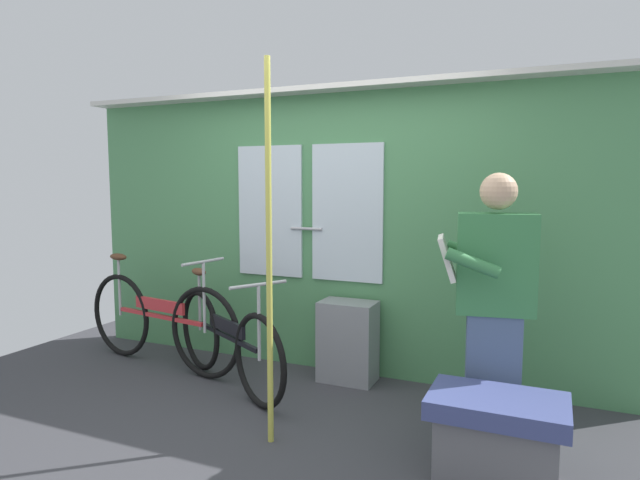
{
  "coord_description": "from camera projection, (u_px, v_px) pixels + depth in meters",
  "views": [
    {
      "loc": [
        1.68,
        -2.81,
        1.56
      ],
      "look_at": [
        0.11,
        0.8,
        1.14
      ],
      "focal_mm": 30.42,
      "sensor_mm": 36.0,
      "label": 1
    }
  ],
  "objects": [
    {
      "name": "ground_plane",
      "position": [
        254.0,
        435.0,
        3.39
      ],
      "size": [
        5.67,
        4.18,
        0.04
      ],
      "primitive_type": "cube",
      "color": "#38383D"
    },
    {
      "name": "handrail_pole",
      "position": [
        269.0,
        256.0,
        3.15
      ],
      "size": [
        0.04,
        0.04,
        2.26
      ],
      "primitive_type": "cylinder",
      "color": "#C6C14C",
      "rests_on": "ground_plane"
    },
    {
      "name": "bench_seat_corner",
      "position": [
        497.0,
        435.0,
        2.83
      ],
      "size": [
        0.7,
        0.44,
        0.45
      ],
      "color": "#3D477F",
      "rests_on": "ground_plane"
    },
    {
      "name": "bicycle_leaning_behind",
      "position": [
        159.0,
        321.0,
        4.58
      ],
      "size": [
        1.77,
        0.47,
        0.95
      ],
      "rotation": [
        0.0,
        0.0,
        -0.17
      ],
      "color": "black",
      "rests_on": "ground_plane"
    },
    {
      "name": "trash_bin_by_wall",
      "position": [
        348.0,
        341.0,
        4.24
      ],
      "size": [
        0.43,
        0.28,
        0.63
      ],
      "primitive_type": "cube",
      "color": "gray",
      "rests_on": "ground_plane"
    },
    {
      "name": "passenger_reading_newspaper",
      "position": [
        493.0,
        303.0,
        3.18
      ],
      "size": [
        0.59,
        0.51,
        1.61
      ],
      "rotation": [
        0.0,
        0.0,
        3.32
      ],
      "color": "slate",
      "rests_on": "ground_plane"
    },
    {
      "name": "bicycle_near_door",
      "position": [
        226.0,
        340.0,
        4.13
      ],
      "size": [
        1.44,
        0.86,
        0.88
      ],
      "rotation": [
        0.0,
        0.0,
        -0.52
      ],
      "color": "black",
      "rests_on": "ground_plane"
    },
    {
      "name": "train_door_wall",
      "position": [
        331.0,
        226.0,
        4.43
      ],
      "size": [
        4.67,
        0.28,
        2.3
      ],
      "color": "#4C8C56",
      "rests_on": "ground_plane"
    }
  ]
}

